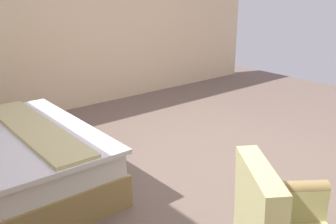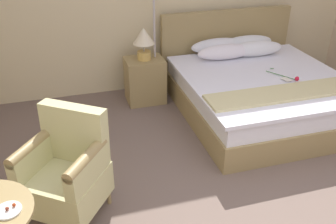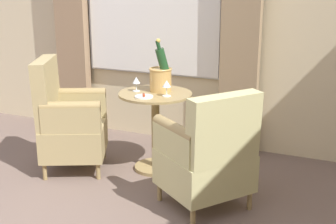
{
  "view_description": "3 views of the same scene",
  "coord_description": "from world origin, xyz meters",
  "px_view_note": "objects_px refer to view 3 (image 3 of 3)",
  "views": [
    {
      "loc": [
        -2.33,
        2.63,
        1.78
      ],
      "look_at": [
        -0.47,
        1.1,
        0.95
      ],
      "focal_mm": 40.0,
      "sensor_mm": 36.0,
      "label": 1
    },
    {
      "loc": [
        -1.32,
        -1.45,
        2.24
      ],
      "look_at": [
        -0.58,
        1.06,
        0.8
      ],
      "focal_mm": 40.0,
      "sensor_mm": 36.0,
      "label": 2
    },
    {
      "loc": [
        1.57,
        2.03,
        1.67
      ],
      "look_at": [
        -0.64,
        1.07,
        0.96
      ],
      "focal_mm": 50.0,
      "sensor_mm": 36.0,
      "label": 3
    }
  ],
  "objects_px": {
    "champagne_bucket": "(161,76)",
    "wine_glass_near_bucket": "(136,81)",
    "snack_plate": "(144,96)",
    "side_table_round": "(155,123)",
    "wine_glass_near_edge": "(167,85)",
    "armchair_facing_bed": "(68,122)",
    "armchair_by_window": "(208,155)"
  },
  "relations": [
    {
      "from": "armchair_by_window",
      "to": "armchair_facing_bed",
      "type": "relative_size",
      "value": 0.91
    },
    {
      "from": "champagne_bucket",
      "to": "snack_plate",
      "type": "distance_m",
      "value": 0.29
    },
    {
      "from": "side_table_round",
      "to": "champagne_bucket",
      "type": "distance_m",
      "value": 0.41
    },
    {
      "from": "wine_glass_near_bucket",
      "to": "armchair_facing_bed",
      "type": "distance_m",
      "value": 0.7
    },
    {
      "from": "wine_glass_near_bucket",
      "to": "armchair_by_window",
      "type": "distance_m",
      "value": 1.03
    },
    {
      "from": "champagne_bucket",
      "to": "snack_plate",
      "type": "relative_size",
      "value": 2.96
    },
    {
      "from": "armchair_facing_bed",
      "to": "wine_glass_near_bucket",
      "type": "bearing_deg",
      "value": 117.74
    },
    {
      "from": "wine_glass_near_edge",
      "to": "armchair_by_window",
      "type": "height_order",
      "value": "armchair_by_window"
    },
    {
      "from": "side_table_round",
      "to": "wine_glass_near_edge",
      "type": "relative_size",
      "value": 5.18
    },
    {
      "from": "snack_plate",
      "to": "side_table_round",
      "type": "bearing_deg",
      "value": 173.03
    },
    {
      "from": "wine_glass_near_bucket",
      "to": "armchair_facing_bed",
      "type": "xyz_separation_m",
      "value": [
        0.28,
        -0.53,
        -0.35
      ]
    },
    {
      "from": "champagne_bucket",
      "to": "wine_glass_near_bucket",
      "type": "height_order",
      "value": "champagne_bucket"
    },
    {
      "from": "wine_glass_near_bucket",
      "to": "armchair_by_window",
      "type": "xyz_separation_m",
      "value": [
        0.48,
        0.83,
        -0.37
      ]
    },
    {
      "from": "champagne_bucket",
      "to": "armchair_facing_bed",
      "type": "distance_m",
      "value": 0.91
    },
    {
      "from": "armchair_by_window",
      "to": "wine_glass_near_edge",
      "type": "bearing_deg",
      "value": -129.92
    },
    {
      "from": "wine_glass_near_edge",
      "to": "armchair_by_window",
      "type": "relative_size",
      "value": 0.15
    },
    {
      "from": "champagne_bucket",
      "to": "snack_plate",
      "type": "bearing_deg",
      "value": -8.82
    },
    {
      "from": "wine_glass_near_edge",
      "to": "armchair_by_window",
      "type": "bearing_deg",
      "value": 50.08
    },
    {
      "from": "side_table_round",
      "to": "wine_glass_near_bucket",
      "type": "relative_size",
      "value": 5.48
    },
    {
      "from": "champagne_bucket",
      "to": "wine_glass_near_bucket",
      "type": "bearing_deg",
      "value": -63.62
    },
    {
      "from": "wine_glass_near_edge",
      "to": "snack_plate",
      "type": "bearing_deg",
      "value": -55.16
    },
    {
      "from": "armchair_by_window",
      "to": "armchair_facing_bed",
      "type": "xyz_separation_m",
      "value": [
        -0.2,
        -1.36,
        0.02
      ]
    },
    {
      "from": "wine_glass_near_edge",
      "to": "armchair_facing_bed",
      "type": "bearing_deg",
      "value": -74.63
    },
    {
      "from": "wine_glass_near_edge",
      "to": "snack_plate",
      "type": "xyz_separation_m",
      "value": [
        0.11,
        -0.16,
        -0.09
      ]
    },
    {
      "from": "side_table_round",
      "to": "armchair_facing_bed",
      "type": "xyz_separation_m",
      "value": [
        0.3,
        -0.7,
        0.01
      ]
    },
    {
      "from": "snack_plate",
      "to": "armchair_facing_bed",
      "type": "distance_m",
      "value": 0.74
    },
    {
      "from": "snack_plate",
      "to": "champagne_bucket",
      "type": "bearing_deg",
      "value": 171.18
    },
    {
      "from": "wine_glass_near_edge",
      "to": "wine_glass_near_bucket",
      "type": "bearing_deg",
      "value": -99.12
    },
    {
      "from": "wine_glass_near_bucket",
      "to": "wine_glass_near_edge",
      "type": "relative_size",
      "value": 0.94
    },
    {
      "from": "snack_plate",
      "to": "armchair_facing_bed",
      "type": "relative_size",
      "value": 0.16
    },
    {
      "from": "champagne_bucket",
      "to": "armchair_by_window",
      "type": "xyz_separation_m",
      "value": [
        0.58,
        0.63,
        -0.42
      ]
    },
    {
      "from": "champagne_bucket",
      "to": "wine_glass_near_bucket",
      "type": "xyz_separation_m",
      "value": [
        0.09,
        -0.19,
        -0.05
      ]
    }
  ]
}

